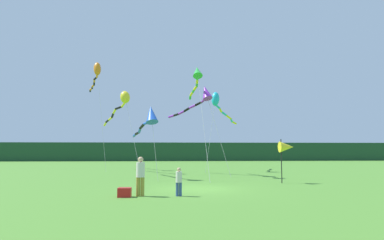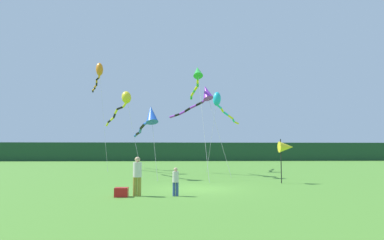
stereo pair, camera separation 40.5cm
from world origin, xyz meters
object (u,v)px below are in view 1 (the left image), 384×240
object	(u,v)px
kite_orange	(97,72)
kite_green	(197,76)
person_adult	(140,174)
person_child	(179,180)
cooler_box	(125,192)
kite_yellow	(122,102)
banner_flag_pole	(286,147)
kite_purple	(202,96)
kite_cyan	(218,102)
kite_blue	(149,117)

from	to	relation	value
kite_orange	kite_green	bearing A→B (deg)	-43.04
person_adult	person_child	size ratio (longest dim) A/B	1.38
cooler_box	kite_yellow	world-z (taller)	kite_yellow
person_adult	cooler_box	size ratio (longest dim) A/B	3.02
banner_flag_pole	kite_orange	world-z (taller)	kite_orange
kite_yellow	kite_green	distance (m)	8.18
kite_orange	kite_purple	xyz separation A→B (m)	(10.81, -8.47, -3.92)
person_child	kite_cyan	world-z (taller)	kite_cyan
banner_flag_pole	kite_blue	world-z (taller)	kite_blue
person_adult	kite_cyan	bearing A→B (deg)	70.78
person_child	banner_flag_pole	size ratio (longest dim) A/B	0.46
banner_flag_pole	kite_blue	xyz separation A→B (m)	(-8.92, 3.77, 2.26)
person_child	kite_orange	world-z (taller)	kite_orange
kite_orange	cooler_box	bearing A→B (deg)	-73.66
kite_blue	kite_cyan	bearing A→B (deg)	52.91
kite_yellow	kite_cyan	bearing A→B (deg)	10.87
kite_green	kite_purple	bearing A→B (deg)	62.55
kite_blue	kite_purple	xyz separation A→B (m)	(4.24, 3.15, 2.16)
person_adult	banner_flag_pole	world-z (taller)	banner_flag_pole
kite_blue	kite_orange	xyz separation A→B (m)	(-6.57, 11.63, 6.09)
person_adult	banner_flag_pole	size ratio (longest dim) A/B	0.64
kite_purple	kite_cyan	xyz separation A→B (m)	(2.05, 5.17, 0.19)
person_child	banner_flag_pole	distance (m)	8.93
person_adult	kite_yellow	world-z (taller)	kite_yellow
person_adult	kite_yellow	bearing A→B (deg)	101.68
person_child	kite_green	world-z (taller)	kite_green
person_child	kite_purple	world-z (taller)	kite_purple
person_adult	person_child	xyz separation A→B (m)	(1.74, -0.09, -0.27)
banner_flag_pole	kite_orange	distance (m)	23.38
kite_green	kite_cyan	xyz separation A→B (m)	(2.62, 6.26, -1.26)
person_child	cooler_box	distance (m)	2.46
kite_green	cooler_box	bearing A→B (deg)	-109.91
cooler_box	kite_purple	world-z (taller)	kite_purple
banner_flag_pole	kite_yellow	xyz separation A→B (m)	(-11.92, 10.31, 4.32)
kite_orange	kite_cyan	distance (m)	13.79
person_child	kite_blue	bearing A→B (deg)	102.14
person_child	kite_yellow	xyz separation A→B (m)	(-4.97, 15.70, 5.84)
kite_yellow	kite_orange	xyz separation A→B (m)	(-3.57, 5.09, 4.03)
banner_flag_pole	person_child	bearing A→B (deg)	-142.22
person_child	kite_blue	distance (m)	10.11
person_adult	kite_purple	size ratio (longest dim) A/B	0.23
kite_green	kite_purple	world-z (taller)	kite_green
kite_yellow	kite_green	xyz separation A→B (m)	(6.67, -4.48, 1.56)
cooler_box	kite_yellow	xyz separation A→B (m)	(-2.56, 15.83, 6.35)
cooler_box	banner_flag_pole	size ratio (longest dim) A/B	0.21
banner_flag_pole	kite_cyan	distance (m)	13.21
kite_yellow	kite_blue	bearing A→B (deg)	-65.39
kite_purple	kite_cyan	world-z (taller)	kite_cyan
person_child	kite_orange	size ratio (longest dim) A/B	0.11
cooler_box	kite_purple	size ratio (longest dim) A/B	0.08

